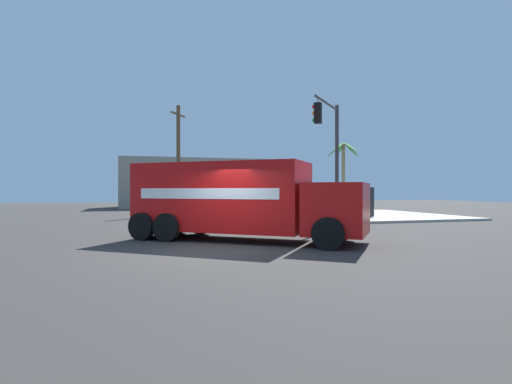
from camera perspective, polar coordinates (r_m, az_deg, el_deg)
The scene contains 8 objects.
ground_plane at distance 12.22m, azimuth -5.93°, elevation -8.25°, with size 100.00×100.00×0.00m, color #33302D.
sidewalk_corner_far at distance 28.39m, azimuth 14.74°, elevation -3.25°, with size 10.93×10.93×0.14m, color #B2ADA0.
delivery_truck at distance 14.43m, azimuth -2.42°, elevation -1.10°, with size 8.12×7.03×2.79m.
traffic_light_secondary at distance 20.75m, azimuth 10.60°, elevation 6.75°, with size 2.58×2.74×6.18m.
vending_machine_red at distance 26.71m, azimuth 15.24°, elevation -1.33°, with size 1.11×1.16×1.85m.
palm_tree_far at distance 31.52m, azimuth 12.30°, elevation 3.65°, with size 2.68×2.95×5.37m.
utility_pole at distance 31.41m, azimuth -10.98°, elevation 4.81°, with size 1.27×1.93×8.31m.
building_backdrop at distance 43.79m, azimuth -7.77°, elevation 1.24°, with size 16.81×6.00×5.10m, color gray.
Camera 1 is at (-2.15, -11.89, 1.81)m, focal length 28.13 mm.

